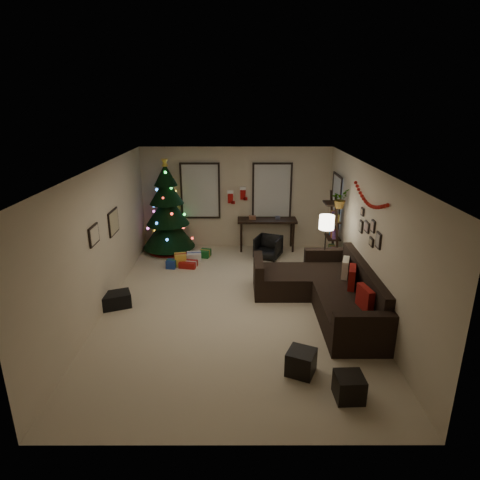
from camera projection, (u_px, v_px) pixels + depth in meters
name	position (u px, v px, depth m)	size (l,w,h in m)	color
floor	(235.00, 305.00, 8.15)	(7.00, 7.00, 0.00)	beige
ceiling	(234.00, 168.00, 7.28)	(7.00, 7.00, 0.00)	white
wall_back	(236.00, 198.00, 11.03)	(5.00, 5.00, 0.00)	beige
wall_front	(231.00, 346.00, 4.40)	(5.00, 5.00, 0.00)	beige
wall_left	(101.00, 240.00, 7.71)	(7.00, 7.00, 0.00)	beige
wall_right	(368.00, 240.00, 7.72)	(7.00, 7.00, 0.00)	beige
window_back_left	(200.00, 191.00, 10.93)	(1.05, 0.06, 1.50)	#728CB2
window_back_right	(272.00, 191.00, 10.93)	(1.05, 0.06, 1.50)	#728CB2
window_right_wall	(337.00, 201.00, 10.08)	(0.06, 0.90, 1.30)	#728CB2
christmas_tree	(168.00, 213.00, 10.74)	(1.36, 1.36, 2.53)	black
presents	(189.00, 259.00, 10.18)	(0.99, 1.01, 0.30)	#14591E
sofa	(328.00, 292.00, 8.00)	(2.14, 3.09, 0.93)	black
pillow_red_a	(365.00, 300.00, 6.97)	(0.12, 0.44, 0.44)	maroon
pillow_red_b	(352.00, 279.00, 7.78)	(0.12, 0.46, 0.46)	maroon
pillow_cream	(345.00, 269.00, 8.26)	(0.12, 0.41, 0.41)	beige
ottoman_near	(301.00, 362.00, 6.07)	(0.39, 0.39, 0.37)	black
ottoman_far	(349.00, 387.00, 5.55)	(0.37, 0.37, 0.35)	black
desk	(267.00, 223.00, 10.96)	(1.56, 0.56, 0.84)	black
desk_chair	(268.00, 247.00, 10.49)	(0.56, 0.52, 0.58)	black
bookshelf	(334.00, 232.00, 9.68)	(0.30, 0.54, 1.84)	black
potted_plant	(340.00, 196.00, 9.06)	(0.49, 0.42, 0.55)	#4C4C4C
floor_lamp	(326.00, 227.00, 8.83)	(0.32, 0.32, 1.51)	black
art_map	(113.00, 222.00, 8.40)	(0.04, 0.60, 0.50)	black
art_abstract	(94.00, 235.00, 7.27)	(0.04, 0.45, 0.35)	black
gallery	(369.00, 230.00, 7.57)	(0.03, 1.25, 0.54)	black
garland	(369.00, 198.00, 7.50)	(0.08, 1.90, 0.30)	#A5140C
stocking_left	(231.00, 197.00, 10.83)	(0.20, 0.05, 0.36)	#990F0C
stocking_right	(243.00, 193.00, 10.94)	(0.20, 0.05, 0.36)	#990F0C
storage_bin	(115.00, 300.00, 8.04)	(0.57, 0.38, 0.29)	black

